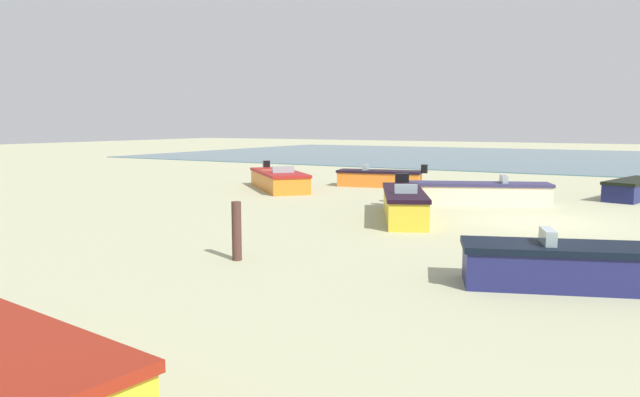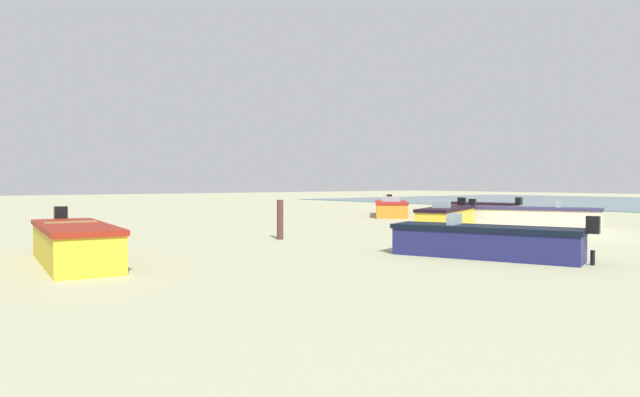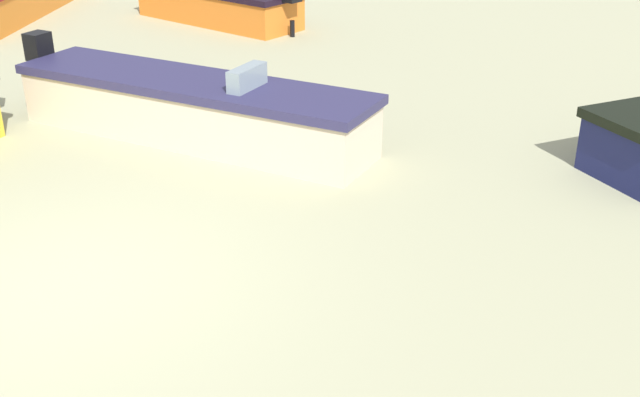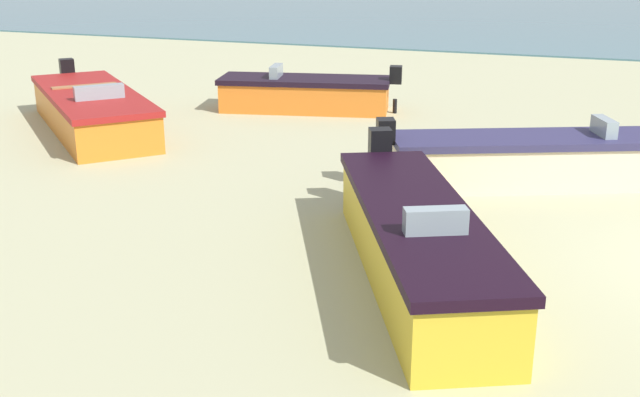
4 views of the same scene
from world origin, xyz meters
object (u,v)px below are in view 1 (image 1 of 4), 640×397
at_px(boat_orange_0, 279,180).
at_px(boat_cream_1, 478,193).
at_px(mooring_post_mid_beach, 237,231).
at_px(boat_navy_7, 635,189).
at_px(boat_orange_2, 380,178).
at_px(boat_navy_6, 593,266).
at_px(boat_yellow_4, 404,204).

height_order(boat_orange_0, boat_cream_1, boat_orange_0).
relative_size(boat_cream_1, mooring_post_mid_beach, 4.05).
xyz_separation_m(boat_navy_7, mooring_post_mid_beach, (7.30, 16.61, 0.25)).
relative_size(boat_orange_2, mooring_post_mid_beach, 3.32).
bearing_deg(boat_navy_7, boat_orange_2, 19.33).
bearing_deg(boat_orange_2, boat_cream_1, -137.19).
xyz_separation_m(boat_orange_0, mooring_post_mid_beach, (-7.13, 12.47, 0.22)).
distance_m(boat_orange_0, boat_navy_6, 18.04).
relative_size(boat_orange_0, boat_orange_2, 1.15).
bearing_deg(boat_yellow_4, boat_orange_0, -57.38).
bearing_deg(boat_navy_6, boat_orange_2, 16.38).
xyz_separation_m(boat_yellow_4, boat_navy_6, (-6.03, 5.91, -0.05)).
xyz_separation_m(boat_orange_2, boat_navy_6, (-10.63, 14.48, 0.01)).
distance_m(boat_yellow_4, boat_navy_7, 11.22).
relative_size(boat_cream_1, boat_navy_7, 1.21).
xyz_separation_m(boat_cream_1, boat_orange_2, (5.82, -4.16, -0.02)).
bearing_deg(boat_orange_2, boat_orange_0, 121.70).
bearing_deg(boat_navy_6, mooring_post_mid_beach, 81.05).
relative_size(boat_yellow_4, boat_navy_7, 1.15).
bearing_deg(boat_orange_2, boat_yellow_4, -163.37).
relative_size(boat_orange_0, boat_cream_1, 0.94).
distance_m(boat_orange_2, boat_navy_6, 17.97).
bearing_deg(mooring_post_mid_beach, boat_orange_2, -77.41).
distance_m(boat_yellow_4, mooring_post_mid_beach, 7.36).
height_order(boat_orange_2, boat_navy_6, boat_navy_6).
relative_size(boat_yellow_4, mooring_post_mid_beach, 3.87).
bearing_deg(boat_orange_2, mooring_post_mid_beach, -179.04).
height_order(boat_navy_6, boat_navy_7, boat_navy_6).
bearing_deg(boat_navy_6, boat_orange_0, 32.12).
relative_size(boat_cream_1, boat_yellow_4, 1.05).
relative_size(boat_navy_6, boat_navy_7, 1.11).
bearing_deg(boat_orange_0, boat_yellow_4, 101.37).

